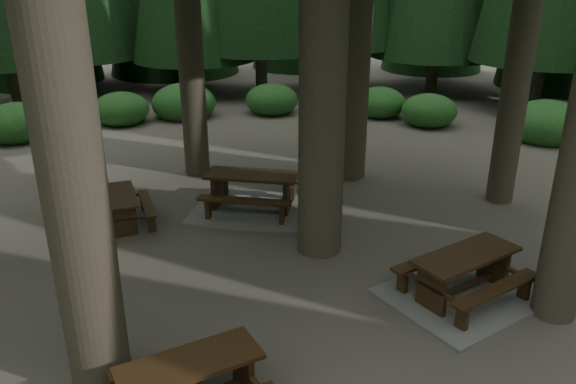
{
  "coord_description": "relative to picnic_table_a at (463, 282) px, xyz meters",
  "views": [
    {
      "loc": [
        -1.3,
        -9.3,
        5.08
      ],
      "look_at": [
        0.24,
        0.52,
        1.1
      ],
      "focal_mm": 35.0,
      "sensor_mm": 36.0,
      "label": 1
    }
  ],
  "objects": [
    {
      "name": "ground",
      "position": [
        -2.78,
        1.85,
        -0.28
      ],
      "size": [
        80.0,
        80.0,
        0.0
      ],
      "primitive_type": "plane",
      "color": "#554F45",
      "rests_on": "ground"
    },
    {
      "name": "shrub_ring",
      "position": [
        -2.08,
        2.6,
        0.12
      ],
      "size": [
        23.86,
        24.64,
        1.49
      ],
      "color": "#1E5920",
      "rests_on": "ground"
    },
    {
      "name": "picnic_table_e",
      "position": [
        -4.4,
        -1.91,
        0.21
      ],
      "size": [
        2.09,
        1.89,
        0.74
      ],
      "rotation": [
        0.0,
        0.0,
        0.35
      ],
      "color": "#311E0E",
      "rests_on": "ground"
    },
    {
      "name": "picnic_table_b",
      "position": [
        -5.87,
        3.84,
        0.17
      ],
      "size": [
        1.55,
        1.79,
        0.68
      ],
      "rotation": [
        0.0,
        0.0,
        1.78
      ],
      "color": "#311E0E",
      "rests_on": "ground"
    },
    {
      "name": "picnic_table_a",
      "position": [
        0.0,
        0.0,
        0.0
      ],
      "size": [
        3.0,
        2.8,
        0.81
      ],
      "rotation": [
        0.0,
        0.0,
        0.43
      ],
      "color": "gray",
      "rests_on": "ground"
    },
    {
      "name": "picnic_table_c",
      "position": [
        -3.08,
        4.13,
        0.03
      ],
      "size": [
        3.13,
        2.85,
        0.87
      ],
      "rotation": [
        0.0,
        0.0,
        -0.33
      ],
      "color": "gray",
      "rests_on": "ground"
    }
  ]
}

